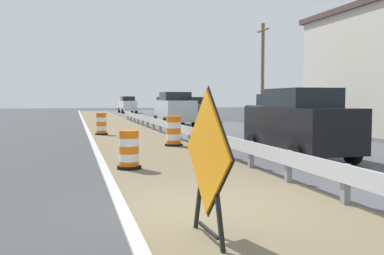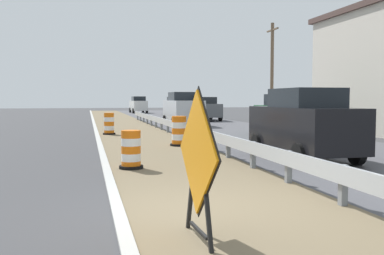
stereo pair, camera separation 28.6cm
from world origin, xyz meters
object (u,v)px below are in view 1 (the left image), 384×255
car_lead_near_lane (127,105)px  utility_pole_mid (263,72)px  car_trailing_near_lane (195,109)px  car_mid_far_lane (166,106)px  car_lead_far_lane (174,109)px  traffic_barrel_close (174,132)px  traffic_barrel_nearest (129,152)px  traffic_barrel_mid (101,125)px  warning_sign_diamond (207,158)px  car_trailing_far_lane (299,124)px  car_distant_a (282,115)px

car_lead_near_lane → utility_pole_mid: bearing=-167.7°
car_trailing_near_lane → car_mid_far_lane: car_mid_far_lane is taller
car_lead_far_lane → car_lead_near_lane: bearing=-0.3°
traffic_barrel_close → car_lead_near_lane: size_ratio=0.24×
traffic_barrel_nearest → car_mid_far_lane: (8.62, 36.28, 0.57)m
traffic_barrel_close → traffic_barrel_mid: 6.42m
warning_sign_diamond → traffic_barrel_mid: size_ratio=1.80×
car_lead_near_lane → car_trailing_near_lane: (3.18, -20.38, -0.07)m
traffic_barrel_nearest → car_lead_far_lane: bearing=73.2°
car_trailing_far_lane → car_distant_a: 7.86m
car_mid_far_lane → car_trailing_far_lane: size_ratio=0.97×
warning_sign_diamond → car_trailing_near_lane: size_ratio=0.41×
traffic_barrel_mid → car_trailing_near_lane: 15.34m
warning_sign_diamond → car_lead_far_lane: bearing=-104.4°
traffic_barrel_close → utility_pole_mid: bearing=53.1°
traffic_barrel_close → car_distant_a: 6.67m
warning_sign_diamond → car_lead_far_lane: size_ratio=0.42×
warning_sign_diamond → utility_pole_mid: (11.63, 23.59, 2.71)m
car_trailing_near_lane → car_trailing_far_lane: bearing=-6.2°
warning_sign_diamond → traffic_barrel_mid: 16.83m
traffic_barrel_close → car_trailing_near_lane: size_ratio=0.24×
traffic_barrel_close → warning_sign_diamond: bearing=-100.8°
traffic_barrel_mid → car_trailing_far_lane: 11.61m
traffic_barrel_mid → car_trailing_far_lane: size_ratio=0.24×
car_trailing_near_lane → car_lead_far_lane: 7.08m
car_trailing_near_lane → car_mid_far_lane: (0.14, 12.56, 0.03)m
warning_sign_diamond → car_trailing_far_lane: (4.95, 6.47, -0.00)m
car_mid_far_lane → car_distant_a: car_distant_a is taller
car_distant_a → car_mid_far_lane: bearing=177.7°
warning_sign_diamond → traffic_barrel_close: warning_sign_diamond is taller
car_lead_far_lane → utility_pole_mid: (6.64, 0.32, 2.64)m
traffic_barrel_close → car_mid_far_lane: 31.92m
car_lead_far_lane → car_trailing_far_lane: bearing=179.6°
traffic_barrel_nearest → utility_pole_mid: size_ratio=0.14×
car_trailing_near_lane → car_distant_a: 15.90m
traffic_barrel_nearest → car_trailing_near_lane: size_ratio=0.21×
warning_sign_diamond → car_trailing_far_lane: car_trailing_far_lane is taller
traffic_barrel_nearest → utility_pole_mid: utility_pole_mid is taller
car_mid_far_lane → car_trailing_far_lane: 35.82m
car_lead_near_lane → car_mid_far_lane: (3.32, -7.82, -0.04)m
traffic_barrel_nearest → car_mid_far_lane: 37.29m
car_lead_near_lane → car_trailing_near_lane: bearing=-172.9°
traffic_barrel_mid → car_mid_far_lane: car_mid_far_lane is taller
car_distant_a → warning_sign_diamond: bearing=-32.3°
traffic_barrel_mid → car_mid_far_lane: size_ratio=0.25×
traffic_barrel_close → car_trailing_far_lane: size_ratio=0.25×
warning_sign_diamond → car_lead_near_lane: (5.03, 49.95, 0.00)m
traffic_barrel_nearest → car_trailing_near_lane: car_trailing_near_lane is taller
traffic_barrel_close → traffic_barrel_mid: (-2.36, 5.98, -0.02)m
traffic_barrel_nearest → car_trailing_far_lane: bearing=6.7°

